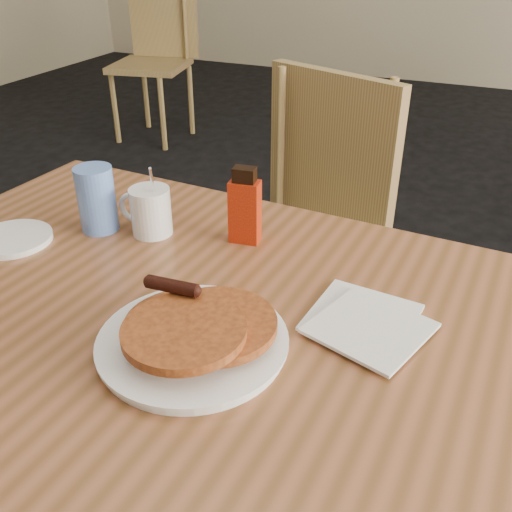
{
  "coord_description": "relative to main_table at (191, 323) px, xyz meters",
  "views": [
    {
      "loc": [
        0.36,
        -0.73,
        1.31
      ],
      "look_at": [
        0.02,
        0.03,
        0.82
      ],
      "focal_mm": 40.0,
      "sensor_mm": 36.0,
      "label": 1
    }
  ],
  "objects": [
    {
      "name": "main_table",
      "position": [
        0.0,
        0.0,
        0.0
      ],
      "size": [
        1.4,
        0.99,
        0.75
      ],
      "rotation": [
        0.0,
        0.0,
        -0.06
      ],
      "color": "brown",
      "rests_on": "floor"
    },
    {
      "name": "chair_main_far",
      "position": [
        -0.01,
        0.73,
        -0.13
      ],
      "size": [
        0.57,
        0.58,
        0.97
      ],
      "rotation": [
        0.0,
        0.0,
        -0.37
      ],
      "color": "tan",
      "rests_on": "floor"
    },
    {
      "name": "chair_wall_extra",
      "position": [
        -1.79,
        2.7,
        -0.1
      ],
      "size": [
        0.55,
        0.55,
        1.02
      ],
      "rotation": [
        0.0,
        0.0,
        0.21
      ],
      "color": "tan",
      "rests_on": "floor"
    },
    {
      "name": "pancake_plate",
      "position": [
        0.06,
        -0.1,
        0.06
      ],
      "size": [
        0.29,
        0.29,
        0.09
      ],
      "rotation": [
        0.0,
        0.0,
        -0.36
      ],
      "color": "white",
      "rests_on": "main_table"
    },
    {
      "name": "coffee_mug",
      "position": [
        -0.2,
        0.2,
        0.09
      ],
      "size": [
        0.12,
        0.08,
        0.16
      ],
      "rotation": [
        0.0,
        0.0,
        -0.05
      ],
      "color": "white",
      "rests_on": "main_table"
    },
    {
      "name": "syrup_bottle",
      "position": [
        -0.01,
        0.24,
        0.11
      ],
      "size": [
        0.06,
        0.05,
        0.16
      ],
      "rotation": [
        0.0,
        0.0,
        0.14
      ],
      "color": "maroon",
      "rests_on": "main_table"
    },
    {
      "name": "napkin_stack",
      "position": [
        0.29,
        0.06,
        0.05
      ],
      "size": [
        0.21,
        0.22,
        0.01
      ],
      "rotation": [
        0.0,
        0.0,
        -0.1
      ],
      "color": "white",
      "rests_on": "main_table"
    },
    {
      "name": "blue_tumbler",
      "position": [
        -0.31,
        0.17,
        0.11
      ],
      "size": [
        0.09,
        0.09,
        0.14
      ],
      "primitive_type": "cylinder",
      "rotation": [
        0.0,
        0.0,
        0.18
      ],
      "color": "#5E88DE",
      "rests_on": "main_table"
    },
    {
      "name": "side_saucer",
      "position": [
        -0.44,
        0.05,
        0.05
      ],
      "size": [
        0.16,
        0.16,
        0.01
      ],
      "primitive_type": "cylinder",
      "rotation": [
        0.0,
        0.0,
        -0.0
      ],
      "color": "white",
      "rests_on": "main_table"
    }
  ]
}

